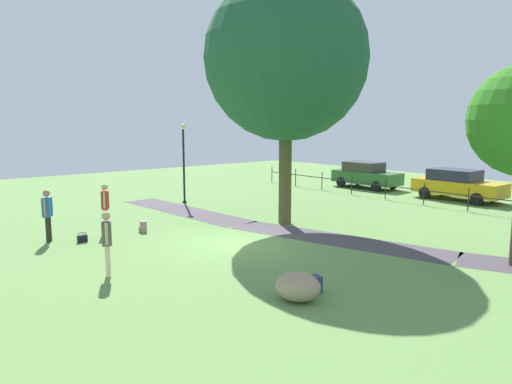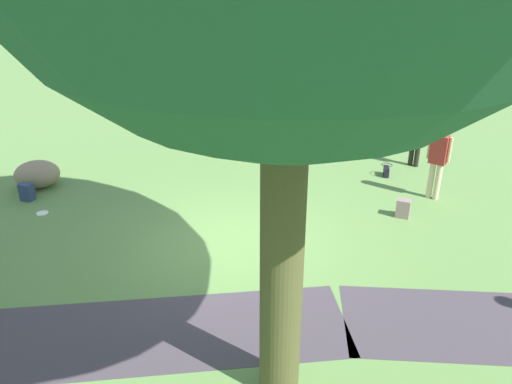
% 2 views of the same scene
% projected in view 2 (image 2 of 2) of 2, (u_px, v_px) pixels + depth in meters
% --- Properties ---
extents(ground_plane, '(48.00, 48.00, 0.00)m').
position_uv_depth(ground_plane, '(235.00, 244.00, 9.53)').
color(ground_plane, '#608846').
extents(footpath_segment_mid, '(8.17, 3.55, 0.01)m').
position_uv_depth(footpath_segment_mid, '(72.00, 339.00, 7.10)').
color(footpath_segment_mid, '#463D45').
rests_on(footpath_segment_mid, ground).
extents(lawn_boulder, '(1.31, 1.22, 0.66)m').
position_uv_depth(lawn_boulder, '(37.00, 174.00, 11.85)').
color(lawn_boulder, gray).
rests_on(lawn_boulder, ground).
extents(woman_with_handbag, '(0.44, 0.41, 1.76)m').
position_uv_depth(woman_with_handbag, '(418.00, 129.00, 12.85)').
color(woman_with_handbag, black).
rests_on(woman_with_handbag, ground).
extents(man_near_boulder, '(0.46, 0.39, 1.77)m').
position_uv_depth(man_near_boulder, '(438.00, 156.00, 10.99)').
color(man_near_boulder, beige).
rests_on(man_near_boulder, ground).
extents(passerby_on_path, '(0.48, 0.37, 1.72)m').
position_uv_depth(passerby_on_path, '(236.00, 123.00, 13.37)').
color(passerby_on_path, beige).
rests_on(passerby_on_path, ground).
extents(handbag_on_grass, '(0.28, 0.32, 0.31)m').
position_uv_depth(handbag_on_grass, '(386.00, 171.00, 12.57)').
color(handbag_on_grass, black).
rests_on(handbag_on_grass, ground).
extents(backpack_by_boulder, '(0.32, 0.30, 0.40)m').
position_uv_depth(backpack_by_boulder, '(27.00, 192.00, 11.25)').
color(backpack_by_boulder, navy).
rests_on(backpack_by_boulder, ground).
extents(spare_backpack_on_lawn, '(0.32, 0.32, 0.40)m').
position_uv_depth(spare_backpack_on_lawn, '(403.00, 209.00, 10.49)').
color(spare_backpack_on_lawn, gray).
rests_on(spare_backpack_on_lawn, ground).
extents(frisbee_on_grass, '(0.25, 0.25, 0.02)m').
position_uv_depth(frisbee_on_grass, '(42.00, 213.00, 10.70)').
color(frisbee_on_grass, white).
rests_on(frisbee_on_grass, ground).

